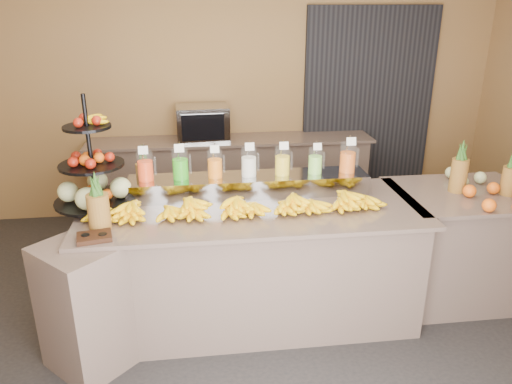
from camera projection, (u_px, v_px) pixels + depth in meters
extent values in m
plane|color=black|center=(257.00, 338.00, 3.71)|extent=(6.00, 6.00, 0.00)
cube|color=olive|center=(228.00, 91.00, 5.52)|extent=(6.00, 0.02, 2.80)
cube|color=black|center=(368.00, 107.00, 5.74)|extent=(1.50, 0.06, 2.20)
cube|color=gray|center=(252.00, 265.00, 3.82)|extent=(2.40, 0.90, 0.90)
cube|color=gray|center=(252.00, 210.00, 3.65)|extent=(2.50, 1.00, 0.03)
cube|color=gray|center=(88.00, 306.00, 3.31)|extent=(0.71, 0.71, 0.90)
cube|color=gray|center=(455.00, 246.00, 4.11)|extent=(1.00, 0.80, 0.90)
cube|color=gray|center=(464.00, 194.00, 3.95)|extent=(1.08, 0.88, 0.03)
cube|color=gray|center=(232.00, 180.00, 5.62)|extent=(3.00, 0.50, 0.90)
cube|color=gray|center=(231.00, 140.00, 5.46)|extent=(3.10, 0.55, 0.03)
cube|color=gray|center=(249.00, 185.00, 3.88)|extent=(1.85, 0.30, 0.15)
cylinder|color=silver|center=(145.00, 166.00, 3.72)|extent=(0.12, 0.12, 0.22)
cylinder|color=#EE3E12|center=(146.00, 171.00, 3.73)|extent=(0.11, 0.11, 0.15)
cylinder|color=gray|center=(143.00, 159.00, 3.71)|extent=(0.01, 0.01, 0.26)
cube|color=white|center=(143.00, 150.00, 3.62)|extent=(0.07, 0.02, 0.06)
cylinder|color=silver|center=(180.00, 165.00, 3.75)|extent=(0.12, 0.12, 0.23)
cylinder|color=#25A014|center=(181.00, 169.00, 3.76)|extent=(0.11, 0.11, 0.15)
cylinder|color=gray|center=(178.00, 158.00, 3.74)|extent=(0.01, 0.01, 0.27)
cube|color=white|center=(179.00, 148.00, 3.65)|extent=(0.07, 0.02, 0.06)
cylinder|color=silver|center=(215.00, 164.00, 3.78)|extent=(0.11, 0.11, 0.21)
cylinder|color=orange|center=(215.00, 168.00, 3.80)|extent=(0.11, 0.11, 0.14)
cylinder|color=gray|center=(213.00, 158.00, 3.77)|extent=(0.01, 0.01, 0.25)
cube|color=white|center=(215.00, 149.00, 3.69)|extent=(0.07, 0.02, 0.06)
cylinder|color=silver|center=(249.00, 162.00, 3.81)|extent=(0.12, 0.12, 0.22)
cylinder|color=silver|center=(249.00, 167.00, 3.83)|extent=(0.11, 0.11, 0.15)
cylinder|color=gray|center=(247.00, 156.00, 3.80)|extent=(0.01, 0.01, 0.26)
cube|color=white|center=(250.00, 147.00, 3.71)|extent=(0.07, 0.02, 0.06)
cylinder|color=silver|center=(282.00, 161.00, 3.84)|extent=(0.12, 0.12, 0.22)
cylinder|color=gold|center=(282.00, 165.00, 3.86)|extent=(0.11, 0.11, 0.15)
cylinder|color=gray|center=(280.00, 155.00, 3.83)|extent=(0.01, 0.01, 0.26)
cube|color=white|center=(284.00, 146.00, 3.74)|extent=(0.07, 0.02, 0.06)
cylinder|color=silver|center=(315.00, 161.00, 3.88)|extent=(0.11, 0.11, 0.20)
cylinder|color=#80D04F|center=(315.00, 165.00, 3.89)|extent=(0.10, 0.10, 0.14)
cylinder|color=gray|center=(313.00, 155.00, 3.87)|extent=(0.01, 0.01, 0.24)
cube|color=white|center=(318.00, 147.00, 3.78)|extent=(0.06, 0.02, 0.06)
cylinder|color=silver|center=(348.00, 158.00, 3.90)|extent=(0.13, 0.13, 0.23)
cylinder|color=#D45915|center=(347.00, 162.00, 3.92)|extent=(0.12, 0.12, 0.16)
cylinder|color=gray|center=(346.00, 151.00, 3.89)|extent=(0.01, 0.01, 0.27)
cube|color=white|center=(351.00, 141.00, 3.80)|extent=(0.07, 0.02, 0.06)
ellipsoid|color=yellow|center=(105.00, 212.00, 3.44)|extent=(0.26, 0.19, 0.11)
ellipsoid|color=yellow|center=(136.00, 210.00, 3.46)|extent=(0.26, 0.19, 0.11)
ellipsoid|color=yellow|center=(166.00, 209.00, 3.49)|extent=(0.26, 0.19, 0.11)
ellipsoid|color=yellow|center=(196.00, 207.00, 3.51)|extent=(0.26, 0.19, 0.11)
ellipsoid|color=yellow|center=(225.00, 206.00, 3.54)|extent=(0.26, 0.19, 0.11)
ellipsoid|color=yellow|center=(254.00, 205.00, 3.56)|extent=(0.26, 0.19, 0.11)
ellipsoid|color=yellow|center=(283.00, 203.00, 3.59)|extent=(0.26, 0.19, 0.11)
ellipsoid|color=yellow|center=(311.00, 202.00, 3.61)|extent=(0.26, 0.19, 0.11)
ellipsoid|color=yellow|center=(339.00, 200.00, 3.64)|extent=(0.26, 0.19, 0.11)
ellipsoid|color=yellow|center=(367.00, 199.00, 3.66)|extent=(0.26, 0.19, 0.11)
ellipsoid|color=yellow|center=(132.00, 201.00, 3.44)|extent=(0.21, 0.17, 0.10)
ellipsoid|color=yellow|center=(186.00, 198.00, 3.48)|extent=(0.21, 0.17, 0.10)
ellipsoid|color=yellow|center=(240.00, 196.00, 3.52)|extent=(0.21, 0.17, 0.10)
ellipsoid|color=yellow|center=(292.00, 193.00, 3.57)|extent=(0.21, 0.17, 0.10)
ellipsoid|color=yellow|center=(343.00, 191.00, 3.61)|extent=(0.21, 0.17, 0.10)
cylinder|color=black|center=(90.00, 152.00, 3.52)|extent=(0.04, 0.04, 0.83)
cylinder|color=black|center=(96.00, 200.00, 3.66)|extent=(0.70, 0.70, 0.02)
cylinder|color=black|center=(92.00, 165.00, 3.56)|extent=(0.54, 0.54, 0.02)
cylinder|color=black|center=(87.00, 127.00, 3.46)|extent=(0.39, 0.39, 0.02)
sphere|color=beige|center=(121.00, 188.00, 3.65)|extent=(0.16, 0.16, 0.16)
sphere|color=maroon|center=(109.00, 158.00, 3.55)|extent=(0.07, 0.07, 0.07)
sphere|color=orange|center=(82.00, 195.00, 3.63)|extent=(0.08, 0.08, 0.08)
cube|color=black|center=(94.00, 237.00, 3.16)|extent=(0.24, 0.20, 0.03)
cylinder|color=brown|center=(99.00, 212.00, 3.27)|extent=(0.14, 0.14, 0.24)
cone|color=#1E4617|center=(95.00, 183.00, 3.20)|extent=(0.07, 0.07, 0.16)
cylinder|color=brown|center=(145.00, 178.00, 3.91)|extent=(0.13, 0.13, 0.23)
cone|color=#1E4617|center=(143.00, 154.00, 3.84)|extent=(0.06, 0.06, 0.16)
cylinder|color=brown|center=(459.00, 175.00, 3.91)|extent=(0.14, 0.14, 0.27)
cylinder|color=brown|center=(510.00, 181.00, 3.86)|extent=(0.13, 0.13, 0.22)
ellipsoid|color=orange|center=(497.00, 197.00, 3.70)|extent=(0.40, 0.27, 0.10)
cube|color=gray|center=(202.00, 123.00, 5.35)|extent=(0.57, 0.41, 0.37)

